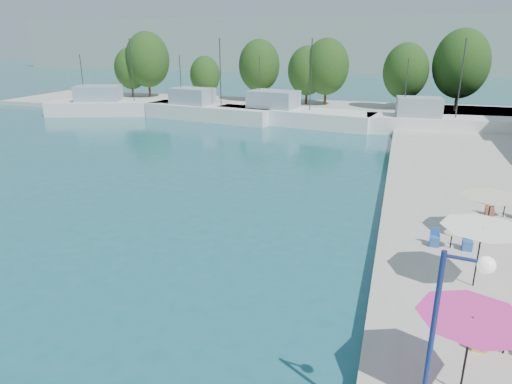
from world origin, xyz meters
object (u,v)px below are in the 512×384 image
(trawler_02, at_px, (207,111))
(trawler_04, at_px, (435,124))
(trawler_03, at_px, (291,115))
(umbrella_cream, at_px, (491,201))
(street_lamp, at_px, (451,318))
(trawler_01, at_px, (117,106))
(umbrella_pink, at_px, (471,326))
(umbrella_white, at_px, (482,234))

(trawler_02, xyz_separation_m, trawler_04, (27.11, -1.05, 0.00))
(trawler_03, xyz_separation_m, umbrella_cream, (16.95, -30.67, 1.36))
(trawler_03, height_order, street_lamp, trawler_03)
(trawler_04, xyz_separation_m, umbrella_cream, (0.74, -29.59, 1.36))
(trawler_01, xyz_separation_m, trawler_03, (24.11, -0.15, -0.00))
(umbrella_pink, xyz_separation_m, umbrella_white, (1.08, 6.28, 0.07))
(trawler_03, xyz_separation_m, trawler_04, (16.21, -1.08, 0.00))
(umbrella_cream, bearing_deg, trawler_02, 132.27)
(umbrella_white, bearing_deg, umbrella_cream, 77.47)
(umbrella_pink, bearing_deg, trawler_03, 109.21)
(trawler_03, bearing_deg, trawler_01, -170.29)
(trawler_01, xyz_separation_m, umbrella_cream, (41.06, -30.81, 1.36))
(trawler_01, bearing_deg, trawler_04, -21.12)
(umbrella_white, bearing_deg, trawler_02, 126.64)
(trawler_01, relative_size, trawler_02, 1.11)
(trawler_01, relative_size, umbrella_cream, 7.00)
(trawler_03, bearing_deg, umbrella_cream, -51.02)
(trawler_04, bearing_deg, umbrella_cream, -93.36)
(trawler_03, bearing_deg, trawler_02, -169.79)
(trawler_02, bearing_deg, street_lamp, -51.36)
(trawler_01, height_order, umbrella_pink, trawler_01)
(trawler_02, xyz_separation_m, umbrella_white, (26.69, -35.88, 1.74))
(trawler_01, xyz_separation_m, trawler_04, (40.32, -1.22, 0.00))
(trawler_02, bearing_deg, umbrella_white, -44.03)
(umbrella_pink, bearing_deg, street_lamp, -112.37)
(trawler_02, distance_m, umbrella_cream, 41.43)
(trawler_01, relative_size, trawler_04, 1.24)
(street_lamp, bearing_deg, trawler_02, 126.69)
(trawler_01, distance_m, street_lamp, 58.45)
(trawler_02, height_order, trawler_03, same)
(trawler_03, distance_m, umbrella_white, 39.26)
(umbrella_pink, distance_m, umbrella_white, 6.37)
(umbrella_pink, relative_size, umbrella_white, 0.94)
(trawler_03, relative_size, umbrella_white, 6.40)
(trawler_02, relative_size, street_lamp, 3.47)
(umbrella_pink, distance_m, umbrella_cream, 11.74)
(trawler_02, relative_size, umbrella_pink, 6.13)
(umbrella_cream, height_order, street_lamp, street_lamp)
(trawler_01, bearing_deg, trawler_02, -20.14)
(trawler_01, bearing_deg, umbrella_cream, -56.28)
(trawler_02, xyz_separation_m, umbrella_cream, (27.85, -30.64, 1.36))
(trawler_02, bearing_deg, umbrella_cream, -38.40)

